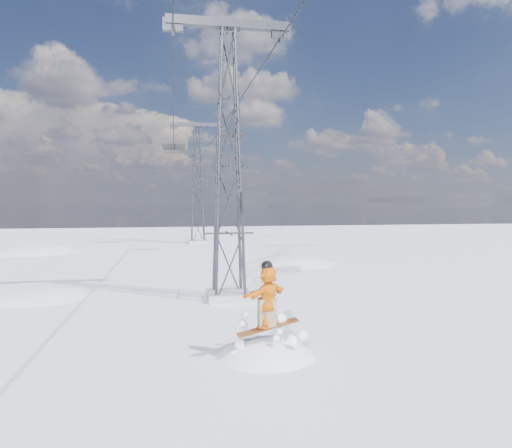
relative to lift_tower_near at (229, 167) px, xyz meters
name	(u,v)px	position (x,y,z in m)	size (l,w,h in m)	color
ground	(235,371)	(-0.80, -8.00, -5.47)	(120.00, 120.00, 0.00)	white
snow_terrain	(127,398)	(-5.57, 13.24, -15.06)	(39.00, 37.00, 22.00)	white
lift_tower_near	(229,167)	(0.00, 0.00, 0.00)	(5.20, 1.80, 11.43)	#999999
lift_tower_far	(198,186)	(0.00, 25.00, 0.00)	(5.20, 1.80, 11.43)	#999999
haul_cables	(208,97)	(0.00, 11.50, 5.38)	(4.46, 51.00, 0.06)	black
snowboarder_jump	(266,415)	(0.14, -7.03, -7.11)	(4.40, 4.40, 6.51)	white
lift_chair_mid	(233,136)	(2.20, 15.79, 3.50)	(1.89, 0.54, 2.35)	black
lift_chair_far	(174,148)	(-2.20, 23.23, 3.39)	(2.01, 0.58, 2.49)	black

